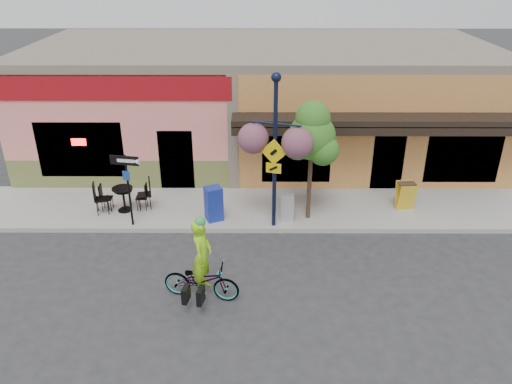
# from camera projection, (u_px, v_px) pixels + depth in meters

# --- Properties ---
(ground) EXTENTS (90.00, 90.00, 0.00)m
(ground) POSITION_uv_depth(u_px,v_px,m) (263.00, 241.00, 14.87)
(ground) COLOR #2D2D30
(ground) RESTS_ON ground
(sidewalk) EXTENTS (24.00, 3.00, 0.15)m
(sidewalk) POSITION_uv_depth(u_px,v_px,m) (262.00, 208.00, 16.63)
(sidewalk) COLOR #9E9B93
(sidewalk) RESTS_ON ground
(curb) EXTENTS (24.00, 0.12, 0.15)m
(curb) POSITION_uv_depth(u_px,v_px,m) (262.00, 230.00, 15.33)
(curb) COLOR #A8A59E
(curb) RESTS_ON ground
(building) EXTENTS (18.20, 8.20, 4.50)m
(building) POSITION_uv_depth(u_px,v_px,m) (261.00, 100.00, 20.63)
(building) COLOR #F6827A
(building) RESTS_ON ground
(bicycle) EXTENTS (2.00, 1.01, 1.00)m
(bicycle) POSITION_uv_depth(u_px,v_px,m) (201.00, 280.00, 12.28)
(bicycle) COLOR maroon
(bicycle) RESTS_ON ground
(cyclist_rider) EXTENTS (0.59, 0.78, 1.93)m
(cyclist_rider) POSITION_uv_depth(u_px,v_px,m) (203.00, 265.00, 12.07)
(cyclist_rider) COLOR #96E418
(cyclist_rider) RESTS_ON ground
(lamp_post) EXTENTS (1.62, 1.01, 4.74)m
(lamp_post) POSITION_uv_depth(u_px,v_px,m) (275.00, 154.00, 14.43)
(lamp_post) COLOR black
(lamp_post) RESTS_ON sidewalk
(one_way_sign) EXTENTS (0.91, 0.34, 2.32)m
(one_way_sign) POSITION_uv_depth(u_px,v_px,m) (129.00, 191.00, 14.98)
(one_way_sign) COLOR black
(one_way_sign) RESTS_ON sidewalk
(cafe_set_left) EXTENTS (1.54, 0.83, 0.90)m
(cafe_set_left) POSITION_uv_depth(u_px,v_px,m) (124.00, 197.00, 16.20)
(cafe_set_left) COLOR black
(cafe_set_left) RESTS_ON sidewalk
(cafe_set_right) EXTENTS (1.94, 1.29, 1.07)m
(cafe_set_right) POSITION_uv_depth(u_px,v_px,m) (123.00, 196.00, 16.09)
(cafe_set_right) COLOR black
(cafe_set_right) RESTS_ON sidewalk
(newspaper_box_blue) EXTENTS (0.63, 0.60, 1.11)m
(newspaper_box_blue) POSITION_uv_depth(u_px,v_px,m) (214.00, 204.00, 15.56)
(newspaper_box_blue) COLOR #192C97
(newspaper_box_blue) RESTS_ON sidewalk
(newspaper_box_grey) EXTENTS (0.40, 0.36, 0.86)m
(newspaper_box_grey) POSITION_uv_depth(u_px,v_px,m) (287.00, 208.00, 15.58)
(newspaper_box_grey) COLOR #9F9F9F
(newspaper_box_grey) RESTS_ON sidewalk
(street_tree) EXTENTS (1.86, 1.86, 3.85)m
(street_tree) POSITION_uv_depth(u_px,v_px,m) (311.00, 161.00, 15.07)
(street_tree) COLOR #3D7A26
(street_tree) RESTS_ON sidewalk
(sandwich_board) EXTENTS (0.58, 0.44, 0.92)m
(sandwich_board) POSITION_uv_depth(u_px,v_px,m) (407.00, 198.00, 16.11)
(sandwich_board) COLOR gold
(sandwich_board) RESTS_ON sidewalk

